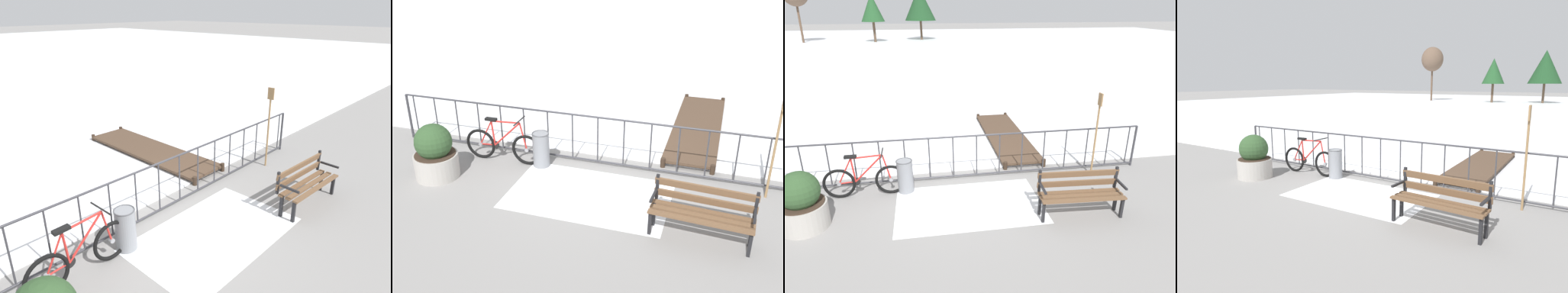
% 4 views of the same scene
% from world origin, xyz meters
% --- Properties ---
extents(ground_plane, '(160.00, 160.00, 0.00)m').
position_xyz_m(ground_plane, '(0.00, 0.00, 0.00)').
color(ground_plane, gray).
extents(frozen_pond, '(80.00, 56.00, 0.03)m').
position_xyz_m(frozen_pond, '(0.00, 28.40, 0.01)').
color(frozen_pond, white).
rests_on(frozen_pond, ground).
extents(snow_patch, '(2.94, 1.81, 0.01)m').
position_xyz_m(snow_patch, '(0.19, -1.20, 0.00)').
color(snow_patch, white).
rests_on(snow_patch, ground).
extents(railing_fence, '(9.06, 0.06, 1.07)m').
position_xyz_m(railing_fence, '(0.00, 0.00, 0.56)').
color(railing_fence, '#38383D').
rests_on(railing_fence, ground).
extents(bicycle_near_railing, '(1.71, 0.52, 0.97)m').
position_xyz_m(bicycle_near_railing, '(-1.91, -0.44, 0.37)').
color(bicycle_near_railing, black).
rests_on(bicycle_near_railing, ground).
extents(park_bench, '(1.63, 0.58, 0.89)m').
position_xyz_m(park_bench, '(2.24, -1.84, 0.51)').
color(park_bench, brown).
rests_on(park_bench, ground).
extents(planter_with_shrub, '(0.85, 0.85, 1.10)m').
position_xyz_m(planter_with_shrub, '(-2.86, -1.42, 0.50)').
color(planter_with_shrub, '#ADA8A0').
rests_on(planter_with_shrub, ground).
extents(trash_bin, '(0.35, 0.35, 0.73)m').
position_xyz_m(trash_bin, '(-1.08, -0.39, 0.37)').
color(trash_bin, gray).
rests_on(trash_bin, ground).
extents(oar_upright, '(0.04, 0.16, 1.98)m').
position_xyz_m(oar_upright, '(3.28, -0.29, 1.14)').
color(oar_upright, '#937047').
rests_on(oar_upright, ground).
extents(wooden_dock, '(1.10, 4.22, 0.20)m').
position_xyz_m(wooden_dock, '(1.80, 2.36, 0.12)').
color(wooden_dock, '#4C3828').
rests_on(wooden_dock, ground).
extents(tree_west_mid, '(3.57, 3.57, 5.90)m').
position_xyz_m(tree_west_mid, '(-0.22, 36.68, 4.04)').
color(tree_west_mid, brown).
rests_on(tree_west_mid, ground).
extents(tree_centre, '(2.52, 2.52, 5.06)m').
position_xyz_m(tree_centre, '(-5.39, 34.69, 3.59)').
color(tree_centre, brown).
rests_on(tree_centre, ground).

